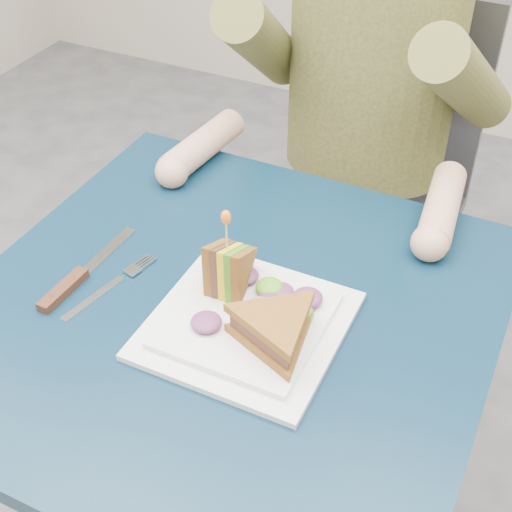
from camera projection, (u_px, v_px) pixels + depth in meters
The scene contains 12 objects.
table at pixel (227, 345), 1.08m from camera, with size 0.75×0.75×0.73m.
chair at pixel (373, 170), 1.65m from camera, with size 0.42×0.40×0.93m.
diner at pixel (374, 31), 1.34m from camera, with size 0.54×0.59×0.74m.
plate at pixel (247, 323), 0.99m from camera, with size 0.26×0.26×0.02m.
sandwich_flat at pixel (276, 329), 0.93m from camera, with size 0.19×0.19×0.05m.
sandwich_upright at pixel (228, 269), 1.01m from camera, with size 0.08×0.13×0.13m.
fork at pixel (108, 288), 1.06m from camera, with size 0.05×0.18×0.01m.
knife at pixel (72, 282), 1.06m from camera, with size 0.03×0.22×0.02m.
toothpick at pixel (226, 234), 0.97m from camera, with size 0.00×0.00×0.06m, color tan.
toothpick_frill at pixel (226, 217), 0.95m from camera, with size 0.01×0.01×0.02m, color orange.
lettuce_spill at pixel (253, 309), 0.98m from camera, with size 0.15×0.13×0.02m, color #337A14, non-canonical shape.
onion_ring at pixel (258, 311), 0.97m from camera, with size 0.04×0.04×0.01m, color #9E4C7A.
Camera 1 is at (0.36, -0.65, 1.45)m, focal length 50.00 mm.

